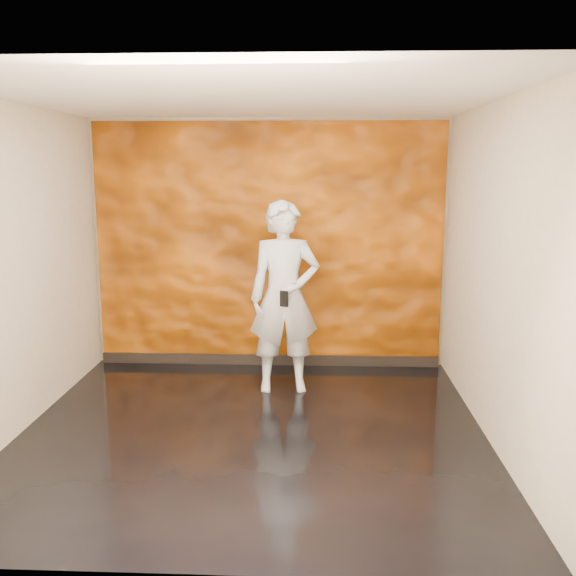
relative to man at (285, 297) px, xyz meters
The scene contains 5 objects.
room 1.20m from the man, 101.42° to the right, with size 4.02×4.02×2.81m.
feature_wall 0.98m from the man, 104.54° to the left, with size 3.90×0.06×2.75m, color #D66306.
baseboard 1.24m from the man, 105.22° to the left, with size 3.90×0.04×0.12m, color black.
man is the anchor object (origin of this frame).
phone 0.28m from the man, 87.90° to the right, with size 0.08×0.02×0.16m, color black.
Camera 1 is at (0.54, -5.22, 2.26)m, focal length 40.00 mm.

